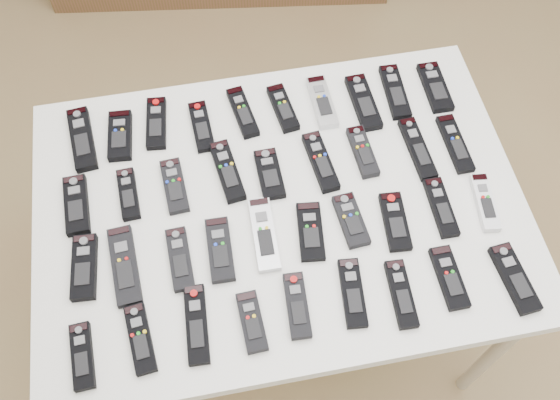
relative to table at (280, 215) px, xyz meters
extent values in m
plane|color=olive|center=(0.15, -0.02, -0.72)|extent=(4.00, 4.00, 0.00)
cube|color=white|center=(0.00, 0.00, 0.04)|extent=(1.25, 0.88, 0.04)
cylinder|color=beige|center=(0.56, -0.38, -0.35)|extent=(0.04, 0.04, 0.74)
cylinder|color=beige|center=(-0.56, 0.38, -0.35)|extent=(0.04, 0.04, 0.74)
cylinder|color=beige|center=(0.56, 0.38, -0.35)|extent=(0.04, 0.04, 0.74)
cube|color=black|center=(-0.49, 0.29, 0.07)|extent=(0.08, 0.21, 0.02)
cube|color=black|center=(-0.39, 0.28, 0.07)|extent=(0.07, 0.16, 0.02)
cube|color=black|center=(-0.29, 0.31, 0.07)|extent=(0.07, 0.17, 0.02)
cube|color=black|center=(-0.17, 0.27, 0.07)|extent=(0.06, 0.17, 0.02)
cube|color=black|center=(-0.05, 0.30, 0.07)|extent=(0.07, 0.17, 0.02)
cube|color=black|center=(0.06, 0.29, 0.07)|extent=(0.07, 0.16, 0.02)
cube|color=#B7B7BC|center=(0.18, 0.29, 0.07)|extent=(0.06, 0.18, 0.02)
cube|color=black|center=(0.29, 0.27, 0.07)|extent=(0.06, 0.19, 0.02)
cube|color=black|center=(0.39, 0.29, 0.07)|extent=(0.06, 0.19, 0.02)
cube|color=black|center=(0.51, 0.29, 0.07)|extent=(0.06, 0.17, 0.02)
cube|color=black|center=(-0.51, 0.09, 0.07)|extent=(0.06, 0.17, 0.02)
cube|color=black|center=(-0.38, 0.09, 0.07)|extent=(0.05, 0.15, 0.02)
cube|color=black|center=(-0.26, 0.10, 0.07)|extent=(0.06, 0.16, 0.02)
cube|color=black|center=(-0.12, 0.12, 0.07)|extent=(0.07, 0.19, 0.02)
cube|color=black|center=(-0.01, 0.09, 0.07)|extent=(0.06, 0.15, 0.02)
cube|color=black|center=(0.13, 0.10, 0.07)|extent=(0.07, 0.19, 0.02)
cube|color=black|center=(0.25, 0.11, 0.07)|extent=(0.05, 0.16, 0.02)
cube|color=black|center=(0.39, 0.09, 0.07)|extent=(0.05, 0.20, 0.02)
cube|color=black|center=(0.50, 0.09, 0.07)|extent=(0.05, 0.18, 0.02)
cube|color=black|center=(-0.50, -0.09, 0.07)|extent=(0.07, 0.17, 0.02)
cube|color=black|center=(-0.40, -0.10, 0.07)|extent=(0.07, 0.21, 0.02)
cube|color=black|center=(-0.27, -0.11, 0.07)|extent=(0.06, 0.17, 0.02)
cube|color=black|center=(-0.17, -0.11, 0.07)|extent=(0.06, 0.17, 0.02)
cube|color=#B7B7BC|center=(-0.06, -0.08, 0.07)|extent=(0.06, 0.20, 0.02)
cube|color=black|center=(0.06, -0.10, 0.07)|extent=(0.08, 0.16, 0.02)
cube|color=black|center=(0.16, -0.09, 0.07)|extent=(0.07, 0.15, 0.02)
cube|color=black|center=(0.27, -0.11, 0.07)|extent=(0.07, 0.16, 0.02)
cube|color=black|center=(0.40, -0.09, 0.07)|extent=(0.05, 0.17, 0.02)
cube|color=silver|center=(0.51, -0.10, 0.07)|extent=(0.06, 0.17, 0.02)
cube|color=black|center=(-0.51, -0.31, 0.07)|extent=(0.05, 0.15, 0.02)
cube|color=black|center=(-0.38, -0.29, 0.07)|extent=(0.07, 0.17, 0.02)
cube|color=black|center=(-0.25, -0.28, 0.07)|extent=(0.06, 0.19, 0.02)
cube|color=black|center=(-0.12, -0.30, 0.07)|extent=(0.06, 0.14, 0.02)
cube|color=black|center=(-0.01, -0.28, 0.07)|extent=(0.06, 0.16, 0.02)
cube|color=black|center=(0.12, -0.27, 0.07)|extent=(0.07, 0.17, 0.02)
cube|color=black|center=(0.23, -0.30, 0.07)|extent=(0.05, 0.17, 0.02)
cube|color=black|center=(0.36, -0.28, 0.07)|extent=(0.05, 0.16, 0.02)
cube|color=black|center=(0.51, -0.31, 0.07)|extent=(0.07, 0.18, 0.02)
camera|label=1|loc=(-0.15, -0.77, 1.45)|focal=40.00mm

